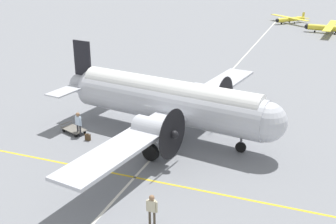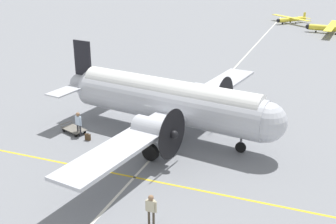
# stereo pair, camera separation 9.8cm
# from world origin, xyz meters

# --- Properties ---
(ground_plane) EXTENTS (300.00, 300.00, 0.00)m
(ground_plane) POSITION_xyz_m (0.00, 0.00, 0.00)
(ground_plane) COLOR slate
(apron_line_eastwest) EXTENTS (120.00, 0.16, 0.01)m
(apron_line_eastwest) POSITION_xyz_m (0.00, 6.30, 0.00)
(apron_line_eastwest) COLOR gold
(apron_line_eastwest) RESTS_ON ground_plane
(apron_line_northsouth) EXTENTS (0.16, 120.00, 0.01)m
(apron_line_northsouth) POSITION_xyz_m (-0.35, 0.00, 0.00)
(apron_line_northsouth) COLOR silver
(apron_line_northsouth) RESTS_ON ground_plane
(airliner_main) EXTENTS (16.64, 22.89, 5.97)m
(airliner_main) POSITION_xyz_m (-0.45, 0.07, 2.58)
(airliner_main) COLOR silver
(airliner_main) RESTS_ON ground_plane
(crew_foreground) EXTENTS (0.57, 0.27, 1.67)m
(crew_foreground) POSITION_xyz_m (-3.07, 10.12, 1.02)
(crew_foreground) COLOR #473D2D
(crew_foreground) RESTS_ON ground_plane
(passenger_boarding) EXTENTS (0.59, 0.29, 1.78)m
(passenger_boarding) POSITION_xyz_m (5.76, 2.43, 1.09)
(passenger_boarding) COLOR #2D2D33
(passenger_boarding) RESTS_ON ground_plane
(suitcase_near_door) EXTENTS (0.39, 0.16, 0.50)m
(suitcase_near_door) POSITION_xyz_m (4.82, 2.85, 0.23)
(suitcase_near_door) COLOR #47331E
(suitcase_near_door) RESTS_ON ground_plane
(baggage_cart) EXTENTS (2.02, 1.57, 0.56)m
(baggage_cart) POSITION_xyz_m (6.43, 2.09, 0.27)
(baggage_cart) COLOR #6B665B
(baggage_cart) RESTS_ON ground_plane
(light_aircraft_distant) EXTENTS (7.34, 6.93, 1.78)m
(light_aircraft_distant) POSITION_xyz_m (-2.93, -53.45, 0.77)
(light_aircraft_distant) COLOR yellow
(light_aircraft_distant) RESTS_ON ground_plane
(light_aircraft_taxiing) EXTENTS (8.47, 11.37, 2.15)m
(light_aircraft_taxiing) POSITION_xyz_m (-10.01, -45.65, 0.87)
(light_aircraft_taxiing) COLOR yellow
(light_aircraft_taxiing) RESTS_ON ground_plane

